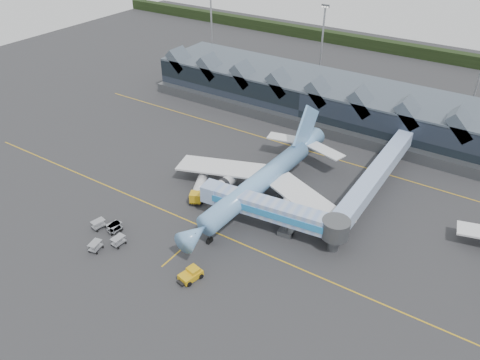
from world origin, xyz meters
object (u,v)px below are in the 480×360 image
Objects in this scene: main_airliner at (263,180)px; fuel_truck at (200,188)px; jet_bridge at (281,213)px; pushback_tug at (191,274)px.

fuel_truck is (-11.09, -5.81, -2.60)m from main_airliner.
jet_bridge is at bearing -40.24° from main_airliner.
main_airliner is at bearing 3.01° from fuel_truck.
main_airliner is 5.26× the size of fuel_truck.
pushback_tug is at bearing -80.92° from fuel_truck.
main_airliner reaches higher than jet_bridge.
fuel_truck is at bearing 136.02° from pushback_tug.
main_airliner is at bearing 106.52° from pushback_tug.
fuel_truck is at bearing 168.77° from jet_bridge.
main_airliner reaches higher than pushback_tug.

